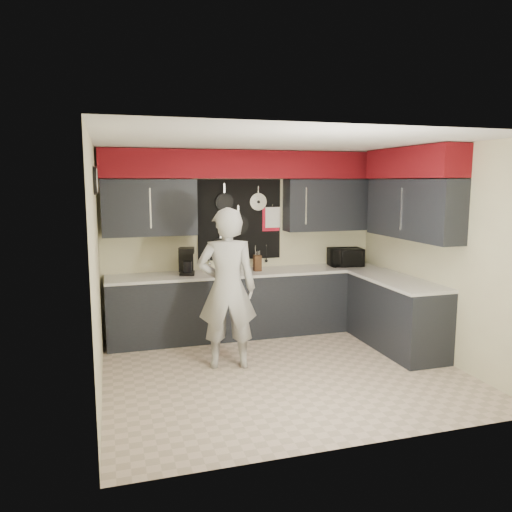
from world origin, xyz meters
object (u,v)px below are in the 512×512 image
object	(u,v)px
coffee_maker	(187,260)
microwave	(345,257)
utensil_crock	(245,266)
person	(227,289)
knife_block	(257,263)

from	to	relation	value
coffee_maker	microwave	bearing A→B (deg)	11.16
utensil_crock	person	bearing A→B (deg)	-114.30
knife_block	microwave	bearing A→B (deg)	0.84
knife_block	coffee_maker	distance (m)	1.00
utensil_crock	microwave	bearing A→B (deg)	-1.42
microwave	knife_block	size ratio (longest dim) A/B	2.16
microwave	coffee_maker	xyz separation A→B (m)	(-2.37, 0.02, 0.06)
utensil_crock	knife_block	bearing A→B (deg)	-16.58
person	knife_block	bearing A→B (deg)	-111.07
knife_block	coffee_maker	world-z (taller)	coffee_maker
coffee_maker	person	xyz separation A→B (m)	(0.29, -1.15, -0.17)
coffee_maker	person	size ratio (longest dim) A/B	0.19
microwave	coffee_maker	bearing A→B (deg)	-173.39
microwave	knife_block	distance (m)	1.37
microwave	utensil_crock	world-z (taller)	microwave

